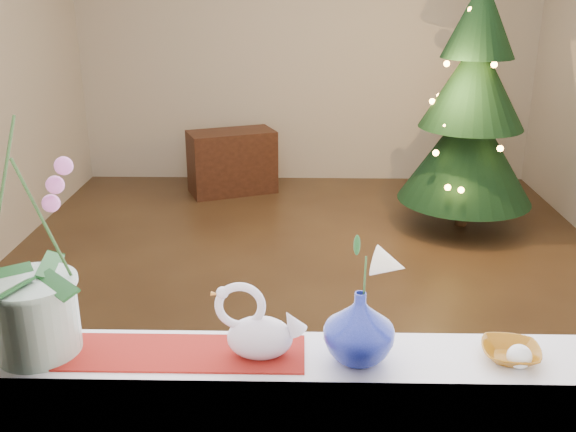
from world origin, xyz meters
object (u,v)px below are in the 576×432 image
amber_dish (510,354)px  orchid_pot (22,231)px  swan (260,322)px  blue_vase (359,322)px  side_table (232,162)px  xmas_tree (472,108)px  paperweight (519,357)px

amber_dish → orchid_pot: bearing=179.6°
orchid_pot → amber_dish: bearing=-0.4°
swan → blue_vase: blue_vase is taller
orchid_pot → side_table: 4.49m
blue_vase → xmas_tree: size_ratio=0.12×
amber_dish → swan: bearing=-180.0°
orchid_pot → xmas_tree: (2.10, 3.51, -0.30)m
paperweight → swan: bearing=176.7°
blue_vase → orchid_pot: bearing=178.9°
amber_dish → xmas_tree: 3.60m
swan → amber_dish: swan is taller
blue_vase → xmas_tree: (1.18, 3.53, -0.05)m
xmas_tree → side_table: (-2.02, 0.87, -0.69)m
orchid_pot → swan: orchid_pot is taller
paperweight → xmas_tree: size_ratio=0.03×
paperweight → amber_dish: paperweight is taller
blue_vase → xmas_tree: bearing=71.4°
paperweight → xmas_tree: (0.74, 3.56, 0.04)m
swan → xmas_tree: (1.46, 3.52, -0.04)m
xmas_tree → orchid_pot: bearing=-120.9°
blue_vase → amber_dish: (0.43, 0.01, -0.10)m
swan → blue_vase: bearing=-25.7°
amber_dish → side_table: size_ratio=0.17×
xmas_tree → side_table: size_ratio=2.47×
paperweight → amber_dish: bearing=103.8°
orchid_pot → blue_vase: (0.91, -0.02, -0.26)m
side_table → blue_vase: bearing=-101.1°
blue_vase → amber_dish: size_ratio=1.73×
paperweight → side_table: 4.65m
swan → blue_vase: 0.28m
xmas_tree → side_table: 2.30m
paperweight → side_table: (-1.27, 4.43, -0.65)m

